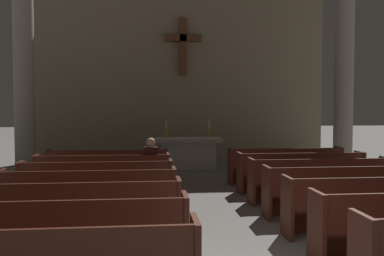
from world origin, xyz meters
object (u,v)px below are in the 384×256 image
Objects in this scene: pew_right_row_6 at (301,172)px; pew_right_row_7 at (285,165)px; pew_left_row_3 at (78,213)px; column_left_second at (24,69)px; pew_left_row_6 at (103,175)px; pew_left_row_7 at (108,168)px; pew_right_row_5 at (320,180)px; pew_left_row_2 at (62,236)px; pew_right_row_3 at (379,205)px; candlestick_left at (166,133)px; lone_worshipper at (151,165)px; candlestick_right at (209,132)px; pew_left_row_5 at (97,184)px; column_right_second at (344,71)px; pew_right_row_4 at (345,191)px; pew_left_row_4 at (89,196)px; altar at (188,152)px.

pew_right_row_6 is 1.00× the size of pew_right_row_7.
column_left_second is at bearing 111.18° from pew_left_row_3.
pew_left_row_3 is 6.49m from pew_right_row_7.
pew_left_row_6 and pew_left_row_7 have the same top height.
pew_left_row_2 is at bearing -143.53° from pew_right_row_5.
candlestick_left is at bearing 111.86° from pew_right_row_3.
lone_worshipper is at bearing -41.76° from column_left_second.
candlestick_right is 0.44× the size of lone_worshipper.
pew_right_row_3 is at bearing -36.47° from pew_left_row_6.
pew_left_row_5 is at bearing 153.76° from pew_right_row_3.
column_left_second reaches higher than pew_left_row_7.
column_right_second is 6.01m from candlestick_left.
pew_left_row_3 is at bearing -166.16° from pew_right_row_4.
pew_left_row_4 is at bearing 90.00° from pew_left_row_3.
pew_right_row_5 is at bearing -66.14° from altar.
pew_right_row_5 is 2.28× the size of lone_worshipper.
lone_worshipper is at bearing -97.47° from candlestick_left.
pew_left_row_2 and pew_left_row_7 have the same top height.
altar is (2.31, 6.37, 0.06)m from pew_left_row_4.
pew_left_row_7 is at bearing 90.00° from pew_left_row_5.
column_left_second is at bearing 139.94° from pew_left_row_7.
candlestick_left is (1.61, 5.23, 0.71)m from pew_left_row_5.
pew_left_row_4 is (0.00, 1.14, 0.00)m from pew_left_row_3.
pew_right_row_5 is at bearing -31.74° from column_left_second.
pew_left_row_6 is at bearing -178.00° from lone_worshipper.
pew_left_row_3 and pew_left_row_5 have the same top height.
pew_left_row_5 is 1.00× the size of pew_left_row_6.
pew_left_row_4 is 1.14m from pew_left_row_5.
altar reaches higher than pew_left_row_2.
lone_worshipper is (1.08, -1.10, 0.22)m from pew_left_row_7.
altar is 0.96m from candlestick_left.
pew_left_row_4 is 0.46× the size of column_right_second.
pew_left_row_2 and pew_right_row_4 have the same top height.
lone_worshipper is (3.70, -3.30, -2.46)m from column_left_second.
candlestick_right is (3.01, 5.23, 0.71)m from pew_left_row_5.
column_left_second is at bearing 142.19° from pew_right_row_4.
candlestick_left is 4.12m from lone_worshipper.
pew_right_row_7 is (0.00, 1.14, 0.00)m from pew_right_row_6.
pew_left_row_7 is 3.44m from candlestick_left.
altar is 1.67× the size of lone_worshipper.
pew_left_row_3 is 5.23× the size of candlestick_left.
pew_right_row_7 is 4.34m from column_right_second.
pew_left_row_3 is at bearing -143.53° from pew_right_row_6.
pew_right_row_4 is 1.14m from pew_right_row_5.
candlestick_right is 4.51m from lone_worshipper.
column_left_second reaches higher than pew_right_row_4.
lone_worshipper is (1.08, 1.18, 0.22)m from pew_left_row_5.
pew_left_row_6 is 4.76m from pew_right_row_7.
pew_right_row_7 is at bearing -44.39° from candlestick_left.
pew_left_row_5 is 1.14m from pew_left_row_6.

